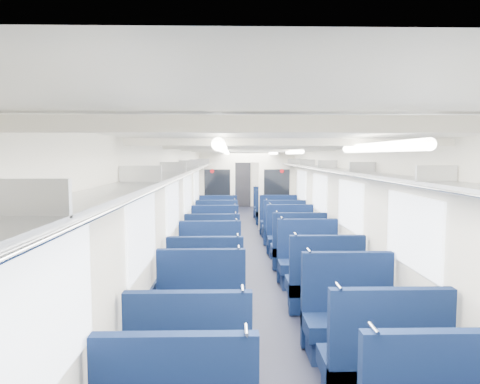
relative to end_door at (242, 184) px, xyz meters
name	(u,v)px	position (x,y,z in m)	size (l,w,h in m)	color
floor	(252,253)	(0.00, -8.94, -1.00)	(2.80, 18.00, 0.01)	black
ceiling	(252,149)	(0.00, -8.94, 1.35)	(2.80, 18.00, 0.01)	white
wall_left	(190,202)	(-1.40, -8.94, 0.18)	(0.02, 18.00, 2.35)	silver
dado_left	(191,238)	(-1.39, -8.94, -0.65)	(0.03, 17.90, 0.70)	#111D3B
wall_right	(315,202)	(1.40, -8.94, 0.18)	(0.02, 18.00, 2.35)	silver
dado_right	(313,238)	(1.39, -8.94, -0.65)	(0.03, 17.90, 0.70)	#111D3B
wall_far	(242,179)	(0.00, 0.06, 0.18)	(2.80, 0.02, 2.35)	silver
luggage_rack_left	(198,166)	(-1.21, -8.94, 0.97)	(0.36, 17.40, 0.18)	#B2B5BA
luggage_rack_right	(307,166)	(1.21, -8.94, 0.97)	(0.36, 17.40, 0.18)	#B2B5BA
windows	(253,193)	(0.00, -9.40, 0.42)	(2.78, 15.60, 0.75)	white
ceiling_fittings	(253,152)	(0.00, -9.20, 1.29)	(2.70, 16.06, 0.11)	silver
end_door	(242,184)	(0.00, 0.00, 0.00)	(0.75, 0.06, 2.00)	black
bulkhead	(247,189)	(0.00, -5.84, 0.23)	(2.80, 0.10, 2.35)	silver
seat_4	(190,375)	(-0.83, -14.97, -0.65)	(1.03, 0.57, 1.15)	#0E1F47
seat_5	(383,370)	(0.83, -14.92, -0.65)	(1.03, 0.57, 1.15)	#0E1F47
seat_6	(201,318)	(-0.83, -13.69, -0.65)	(1.03, 0.57, 1.15)	#0E1F47
seat_7	(350,323)	(0.83, -13.88, -0.65)	(1.03, 0.57, 1.15)	#0E1F47
seat_8	(206,289)	(-0.83, -12.64, -0.65)	(1.03, 0.57, 1.15)	#0E1F47
seat_9	(324,287)	(0.83, -12.58, -0.65)	(1.03, 0.57, 1.15)	#0E1F47
seat_10	(210,268)	(-0.83, -11.55, -0.65)	(1.03, 0.57, 1.15)	#0E1F47
seat_11	(308,265)	(0.83, -11.36, -0.65)	(1.03, 0.57, 1.15)	#0E1F47
seat_12	(213,253)	(-0.83, -10.41, -0.65)	(1.03, 0.57, 1.15)	#0E1F47
seat_13	(298,251)	(0.83, -10.27, -0.65)	(1.03, 0.57, 1.15)	#0E1F47
seat_14	(215,241)	(-0.83, -9.28, -0.65)	(1.03, 0.57, 1.15)	#0E1F47
seat_15	(291,240)	(0.83, -9.20, -0.65)	(1.03, 0.57, 1.15)	#0E1F47
seat_16	(217,230)	(-0.83, -7.92, -0.65)	(1.03, 0.57, 1.15)	#0E1F47
seat_17	(284,230)	(0.83, -7.97, -0.65)	(1.03, 0.57, 1.15)	#0E1F47
seat_18	(218,224)	(-0.83, -6.94, -0.65)	(1.03, 0.57, 1.15)	#0E1F47
seat_19	(279,223)	(0.83, -6.87, -0.65)	(1.03, 0.57, 1.15)	#0E1F47
seat_20	(220,214)	(-0.83, -4.84, -0.65)	(1.03, 0.57, 1.15)	#0E1F47
seat_21	(272,214)	(0.83, -4.89, -0.65)	(1.03, 0.57, 1.15)	#0E1F47
seat_22	(221,209)	(-0.83, -3.62, -0.65)	(1.03, 0.57, 1.15)	#0E1F47
seat_23	(268,209)	(0.83, -3.66, -0.65)	(1.03, 0.57, 1.15)	#0E1F47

